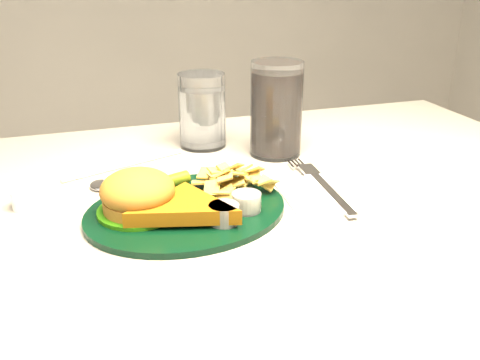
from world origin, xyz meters
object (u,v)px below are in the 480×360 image
(water_glass, at_px, (202,111))
(cola_glass, at_px, (276,109))
(dinner_plate, at_px, (186,193))
(fork_napkin, at_px, (329,191))

(water_glass, height_order, cola_glass, cola_glass)
(dinner_plate, xyz_separation_m, water_glass, (0.09, 0.26, 0.03))
(dinner_plate, height_order, cola_glass, cola_glass)
(water_glass, distance_m, cola_glass, 0.14)
(water_glass, distance_m, fork_napkin, 0.30)
(fork_napkin, bearing_deg, cola_glass, 97.86)
(water_glass, relative_size, fork_napkin, 0.69)
(water_glass, xyz_separation_m, fork_napkin, (0.12, -0.27, -0.06))
(cola_glass, xyz_separation_m, fork_napkin, (0.01, -0.19, -0.07))
(cola_glass, bearing_deg, water_glass, 143.12)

